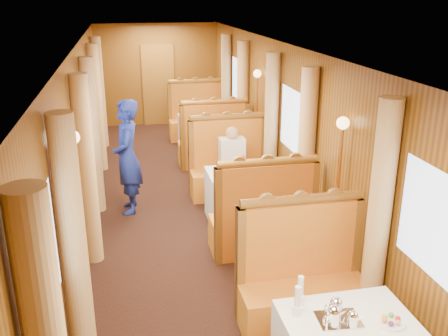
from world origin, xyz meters
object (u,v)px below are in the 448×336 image
object	(u,v)px
banquette_mid_aft	(229,170)
teapot_right	(352,321)
banquette_mid_fwd	(262,222)
rose_vase_far	(204,108)
passenger	(232,156)
banquette_far_fwd	(213,145)
teapot_back	(335,310)
rose_vase_mid	(243,160)
banquette_near_aft	(302,284)
teapot_left	(334,319)
steward	(127,157)
tea_tray	(338,320)
table_mid	(244,196)
fruit_plate	(391,321)
table_far	(205,133)
banquette_far_aft	(197,120)

from	to	relation	value
banquette_mid_aft	teapot_right	size ratio (longest dim) A/B	9.63
banquette_mid_fwd	banquette_mid_aft	size ratio (longest dim) A/B	1.00
rose_vase_far	passenger	bearing A→B (deg)	-90.02
rose_vase_far	banquette_far_fwd	bearing A→B (deg)	-90.06
teapot_back	rose_vase_mid	size ratio (longest dim) A/B	0.46
banquette_near_aft	teapot_left	size ratio (longest dim) A/B	7.50
teapot_right	steward	distance (m)	4.57
teapot_back	rose_vase_far	bearing A→B (deg)	103.49
rose_vase_mid	rose_vase_far	size ratio (longest dim) A/B	1.00
banquette_mid_fwd	steward	size ratio (longest dim) A/B	0.77
tea_tray	teapot_right	bearing A→B (deg)	-57.06
table_mid	steward	distance (m)	1.84
banquette_near_aft	banquette_mid_fwd	distance (m)	1.47
fruit_plate	rose_vase_far	xyz separation A→B (m)	(-0.30, 7.11, 0.16)
banquette_mid_fwd	rose_vase_mid	bearing A→B (deg)	91.35
passenger	banquette_far_fwd	bearing A→B (deg)	90.00
banquette_mid_fwd	teapot_back	distance (m)	2.49
table_far	steward	distance (m)	3.32
teapot_left	fruit_plate	size ratio (longest dim) A/B	0.78
passenger	fruit_plate	bearing A→B (deg)	-86.13
table_far	steward	world-z (taller)	steward
banquette_mid_aft	tea_tray	world-z (taller)	banquette_mid_aft
banquette_far_fwd	teapot_left	bearing A→B (deg)	-91.54
table_mid	table_far	size ratio (longest dim) A/B	1.00
banquette_far_fwd	fruit_plate	xyz separation A→B (m)	(0.30, -6.12, 0.35)
banquette_near_aft	teapot_right	xyz separation A→B (m)	(-0.02, -1.13, 0.38)
teapot_right	teapot_back	xyz separation A→B (m)	(-0.07, 0.15, 0.01)
banquette_near_aft	banquette_mid_fwd	xyz separation A→B (m)	(0.00, 1.47, 0.00)
banquette_mid_fwd	steward	world-z (taller)	steward
banquette_far_aft	rose_vase_mid	bearing A→B (deg)	-90.30
banquette_far_aft	rose_vase_far	world-z (taller)	banquette_far_aft
table_mid	tea_tray	size ratio (longest dim) A/B	3.09
rose_vase_mid	table_mid	bearing A→B (deg)	13.80
banquette_near_aft	fruit_plate	bearing A→B (deg)	-75.40
table_far	banquette_mid_aft	bearing A→B (deg)	-90.00
banquette_mid_aft	fruit_plate	bearing A→B (deg)	-86.32
banquette_far_aft	rose_vase_mid	distance (m)	4.55
table_far	banquette_far_aft	xyz separation A→B (m)	(0.00, 1.01, 0.05)
steward	rose_vase_far	bearing A→B (deg)	150.85
teapot_left	teapot_back	distance (m)	0.13
table_mid	rose_vase_far	bearing A→B (deg)	89.98
banquette_mid_aft	rose_vase_mid	xyz separation A→B (m)	(-0.02, -1.02, 0.50)
tea_tray	table_mid	bearing A→B (deg)	88.54
teapot_right	fruit_plate	distance (m)	0.33
banquette_mid_fwd	table_far	distance (m)	4.51
banquette_mid_aft	teapot_left	size ratio (longest dim) A/B	7.50
teapot_left	fruit_plate	distance (m)	0.47
banquette_far_aft	fruit_plate	xyz separation A→B (m)	(0.30, -8.15, 0.35)
banquette_near_aft	rose_vase_far	xyz separation A→B (m)	(0.00, 5.96, 0.50)
teapot_back	teapot_right	bearing A→B (deg)	-49.54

